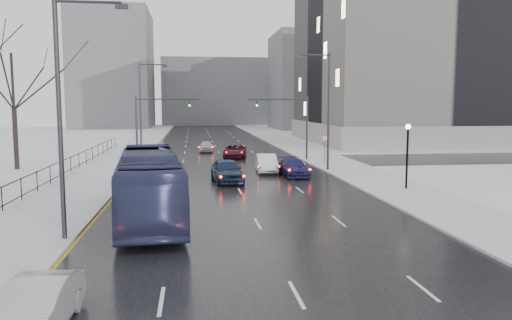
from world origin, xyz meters
name	(u,v)px	position (x,y,z in m)	size (l,w,h in m)	color
road	(218,151)	(0.00, 60.00, 0.02)	(16.00, 150.00, 0.04)	black
cross_road	(224,162)	(0.00, 48.00, 0.02)	(130.00, 10.00, 0.04)	black
sidewalk_left	(131,151)	(-10.50, 60.00, 0.08)	(5.00, 150.00, 0.16)	silver
sidewalk_right	(301,149)	(10.50, 60.00, 0.08)	(5.00, 150.00, 0.16)	silver
park_strip	(48,152)	(-20.00, 60.00, 0.06)	(14.00, 150.00, 0.12)	white
tree_park_e	(17,170)	(-18.20, 44.00, 0.00)	(9.45, 9.45, 13.50)	black
iron_fence	(27,185)	(-13.00, 30.00, 0.91)	(0.06, 70.00, 1.30)	black
streetlight_r_mid	(326,105)	(8.17, 40.00, 5.62)	(2.95, 0.25, 10.00)	#2D2D33
streetlight_l_near	(65,107)	(-8.17, 20.00, 5.62)	(2.95, 0.25, 10.00)	#2D2D33
streetlight_l_far	(143,105)	(-8.17, 52.00, 5.62)	(2.95, 0.25, 10.00)	#2D2D33
lamppost_r_mid	(407,147)	(11.00, 30.00, 2.94)	(0.36, 0.36, 4.28)	black
mast_signal_right	(297,120)	(7.33, 48.00, 4.11)	(6.10, 0.33, 6.50)	#2D2D33
mast_signal_left	(148,121)	(-7.33, 48.00, 4.11)	(6.10, 0.33, 6.50)	#2D2D33
no_uturn_sign	(325,141)	(9.20, 44.00, 2.30)	(0.60, 0.06, 2.70)	#2D2D33
civic_building	(442,68)	(35.00, 72.00, 11.21)	(41.00, 31.00, 24.80)	gray
bldg_far_right	(324,82)	(28.00, 115.00, 11.00)	(24.00, 20.00, 22.00)	slate
bldg_far_left	(113,70)	(-22.00, 125.00, 14.00)	(18.00, 22.00, 28.00)	slate
bldg_far_center	(217,92)	(4.00, 140.00, 9.00)	(30.00, 18.00, 18.00)	slate
sedan_left_near	(37,307)	(-6.95, 11.34, 0.71)	(1.41, 4.05, 1.33)	#AEACB0
bus	(149,185)	(-5.20, 23.71, 1.76)	(2.89, 12.33, 3.44)	navy
sedan_center_near	(227,170)	(-0.58, 35.03, 0.89)	(2.01, 4.99, 1.70)	#162544
sedan_right_near	(266,163)	(3.07, 39.89, 0.80)	(1.62, 4.63, 1.53)	white
sedan_right_cross	(235,151)	(1.41, 51.65, 0.74)	(2.34, 5.06, 1.41)	#3F0A1A
sedan_right_far	(294,168)	(4.89, 37.40, 0.72)	(1.89, 4.66, 1.35)	navy
sedan_center_far	(206,146)	(-1.42, 58.58, 0.72)	(1.59, 3.96, 1.35)	#B5B4B8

